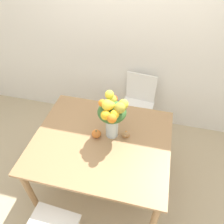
% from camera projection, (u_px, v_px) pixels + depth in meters
% --- Properties ---
extents(ground_plane, '(12.00, 12.00, 0.00)m').
position_uv_depth(ground_plane, '(104.00, 181.00, 2.65)').
color(ground_plane, tan).
extents(wall_back, '(8.00, 0.06, 2.70)m').
position_uv_depth(wall_back, '(127.00, 31.00, 2.57)').
color(wall_back, white).
rests_on(wall_back, ground_plane).
extents(dining_table, '(1.32, 1.10, 0.78)m').
position_uv_depth(dining_table, '(102.00, 146.00, 2.18)').
color(dining_table, '#9E754C').
rests_on(dining_table, ground_plane).
extents(flower_vase, '(0.27, 0.36, 0.47)m').
position_uv_depth(flower_vase, '(112.00, 114.00, 1.97)').
color(flower_vase, silver).
rests_on(flower_vase, dining_table).
extents(pumpkin, '(0.09, 0.09, 0.08)m').
position_uv_depth(pumpkin, '(96.00, 134.00, 2.12)').
color(pumpkin, orange).
rests_on(pumpkin, dining_table).
extents(turkey_figurine, '(0.08, 0.10, 0.06)m').
position_uv_depth(turkey_figurine, '(126.00, 134.00, 2.13)').
color(turkey_figurine, '#A87A4C').
rests_on(turkey_figurine, dining_table).
extents(dining_chair_near_window, '(0.46, 0.46, 0.87)m').
position_uv_depth(dining_chair_near_window, '(137.00, 105.00, 2.95)').
color(dining_chair_near_window, white).
rests_on(dining_chair_near_window, ground_plane).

